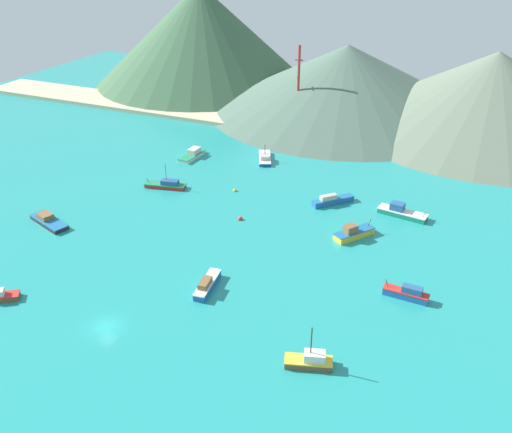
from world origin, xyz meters
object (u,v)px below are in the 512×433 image
object	(u,v)px
fishing_boat_5	(407,293)
fishing_boat_8	(265,158)
fishing_boat_7	(48,221)
radio_tower	(298,85)
fishing_boat_9	(332,200)
buoy_0	(240,219)
fishing_boat_6	(401,212)
fishing_boat_10	(193,154)
buoy_1	(235,191)
fishing_boat_0	(353,233)
fishing_boat_11	(310,361)
fishing_boat_2	(207,285)
fishing_boat_4	(166,185)

from	to	relation	value
fishing_boat_5	fishing_boat_8	size ratio (longest dim) A/B	0.75
fishing_boat_5	fishing_boat_7	size ratio (longest dim) A/B	0.71
radio_tower	fishing_boat_8	bearing A→B (deg)	-86.06
fishing_boat_8	fishing_boat_9	distance (m)	29.39
buoy_0	fishing_boat_6	bearing A→B (deg)	26.74
fishing_boat_10	radio_tower	distance (m)	41.47
fishing_boat_6	radio_tower	bearing A→B (deg)	130.87
fishing_boat_10	radio_tower	xyz separation A→B (m)	(16.46, 36.26, 11.57)
fishing_boat_6	buoy_1	distance (m)	38.09
fishing_boat_0	fishing_boat_10	bearing A→B (deg)	154.38
fishing_boat_11	radio_tower	xyz separation A→B (m)	(-37.74, 98.15, 11.42)
fishing_boat_6	fishing_boat_5	bearing A→B (deg)	-77.61
fishing_boat_7	fishing_boat_8	distance (m)	57.31
fishing_boat_0	fishing_boat_11	bearing A→B (deg)	-84.29
fishing_boat_6	fishing_boat_11	bearing A→B (deg)	-93.70
buoy_0	fishing_boat_10	bearing A→B (deg)	134.96
fishing_boat_2	buoy_0	bearing A→B (deg)	102.36
fishing_boat_9	buoy_0	bearing A→B (deg)	-136.06
fishing_boat_5	fishing_boat_10	size ratio (longest dim) A/B	0.80
fishing_boat_11	fishing_boat_5	bearing A→B (deg)	65.94
fishing_boat_10	buoy_0	distance (m)	37.71
fishing_boat_6	buoy_0	xyz separation A→B (m)	(-30.83, -15.54, -0.70)
fishing_boat_4	buoy_0	distance (m)	23.92
fishing_boat_8	fishing_boat_11	xyz separation A→B (m)	(35.64, -67.64, 0.25)
fishing_boat_10	buoy_0	world-z (taller)	fishing_boat_10
fishing_boat_10	fishing_boat_11	bearing A→B (deg)	-48.79
fishing_boat_5	radio_tower	xyz separation A→B (m)	(-47.41, 76.50, 11.42)
fishing_boat_0	fishing_boat_2	bearing A→B (deg)	-124.03
fishing_boat_8	fishing_boat_11	bearing A→B (deg)	-62.22
fishing_boat_7	buoy_0	size ratio (longest dim) A/B	10.15
fishing_boat_5	fishing_boat_11	size ratio (longest dim) A/B	1.06
radio_tower	fishing_boat_11	bearing A→B (deg)	-68.97
fishing_boat_2	fishing_boat_11	xyz separation A→B (m)	(22.14, -10.50, 0.08)
buoy_0	radio_tower	size ratio (longest dim) A/B	0.04
radio_tower	fishing_boat_9	bearing A→B (deg)	-61.70
fishing_boat_0	fishing_boat_2	world-z (taller)	fishing_boat_0
fishing_boat_4	fishing_boat_5	world-z (taller)	fishing_boat_4
buoy_1	fishing_boat_7	bearing A→B (deg)	-133.91
fishing_boat_4	fishing_boat_9	distance (m)	39.13
fishing_boat_0	buoy_1	xyz separation A→B (m)	(-30.88, 9.63, -0.84)
fishing_boat_4	radio_tower	xyz separation A→B (m)	(12.57, 55.59, 11.59)
fishing_boat_5	fishing_boat_7	bearing A→B (deg)	-176.74
fishing_boat_2	fishing_boat_7	bearing A→B (deg)	170.38
fishing_boat_4	fishing_boat_9	world-z (taller)	fishing_boat_4
fishing_boat_8	buoy_0	bearing A→B (deg)	-76.01
fishing_boat_0	fishing_boat_9	bearing A→B (deg)	123.07
fishing_boat_6	fishing_boat_9	distance (m)	15.23
fishing_boat_7	radio_tower	size ratio (longest dim) A/B	0.45
fishing_boat_0	fishing_boat_2	distance (m)	32.83
fishing_boat_6	radio_tower	xyz separation A→B (m)	(-41.02, 47.41, 11.46)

